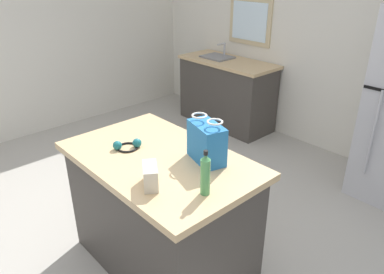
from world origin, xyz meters
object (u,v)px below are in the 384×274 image
at_px(kitchen_island, 161,212).
at_px(small_box, 150,176).
at_px(shopping_bag, 207,142).
at_px(bottle, 205,175).
at_px(ear_defenders, 127,145).

height_order(kitchen_island, small_box, small_box).
xyz_separation_m(shopping_bag, bottle, (0.27, -0.27, -0.01)).
bearing_deg(bottle, kitchen_island, 171.99).
bearing_deg(bottle, ear_defenders, -179.07).
relative_size(kitchen_island, bottle, 4.98).
xyz_separation_m(kitchen_island, bottle, (0.52, -0.07, 0.58)).
distance_m(small_box, bottle, 0.33).
height_order(shopping_bag, bottle, shopping_bag).
height_order(shopping_bag, ear_defenders, shopping_bag).
bearing_deg(ear_defenders, shopping_bag, 30.07).
distance_m(kitchen_island, ear_defenders, 0.54).
xyz_separation_m(shopping_bag, ear_defenders, (-0.49, -0.29, -0.11)).
bearing_deg(kitchen_island, shopping_bag, 39.10).
bearing_deg(shopping_bag, ear_defenders, -149.93).
bearing_deg(shopping_bag, kitchen_island, -140.90).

